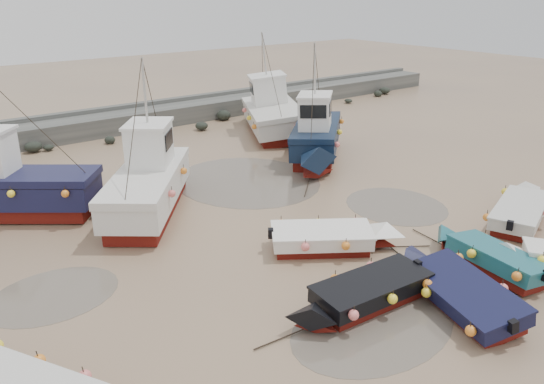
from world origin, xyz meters
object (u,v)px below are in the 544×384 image
(person, at_px, (124,231))
(dinghy_5, at_px, (332,236))
(dinghy_4, at_px, (362,291))
(cabin_boat_1, at_px, (151,178))
(dinghy_3, at_px, (522,208))
(dinghy_1, at_px, (459,286))
(cabin_boat_2, at_px, (317,136))
(dinghy_2, at_px, (488,254))
(cabin_boat_3, at_px, (273,111))

(person, bearing_deg, dinghy_5, 125.37)
(dinghy_4, xyz_separation_m, dinghy_5, (1.85, 3.23, 0.00))
(cabin_boat_1, distance_m, person, 2.77)
(dinghy_3, height_order, dinghy_5, same)
(dinghy_5, bearing_deg, dinghy_1, 41.79)
(dinghy_4, relative_size, cabin_boat_1, 0.70)
(dinghy_5, height_order, cabin_boat_2, cabin_boat_2)
(cabin_boat_2, relative_size, person, 4.79)
(dinghy_3, height_order, person, dinghy_3)
(dinghy_2, relative_size, cabin_boat_2, 0.72)
(dinghy_5, relative_size, cabin_boat_3, 0.53)
(cabin_boat_2, bearing_deg, person, 57.48)
(dinghy_5, bearing_deg, cabin_boat_1, -121.48)
(dinghy_2, height_order, cabin_boat_1, cabin_boat_1)
(cabin_boat_3, bearing_deg, dinghy_5, -92.94)
(dinghy_1, bearing_deg, person, 136.71)
(dinghy_4, relative_size, cabin_boat_3, 0.61)
(dinghy_2, distance_m, cabin_boat_3, 19.47)
(dinghy_1, height_order, cabin_boat_1, cabin_boat_1)
(dinghy_5, bearing_deg, dinghy_2, 71.77)
(dinghy_1, bearing_deg, cabin_boat_1, 125.98)
(dinghy_2, relative_size, person, 3.42)
(dinghy_1, relative_size, dinghy_4, 0.99)
(person, bearing_deg, cabin_boat_1, -149.07)
(dinghy_5, height_order, cabin_boat_1, cabin_boat_1)
(dinghy_1, bearing_deg, dinghy_2, 31.60)
(dinghy_4, bearing_deg, cabin_boat_2, -32.06)
(dinghy_2, xyz_separation_m, dinghy_5, (-3.18, 4.15, -0.01))
(dinghy_5, distance_m, cabin_boat_3, 16.89)
(dinghy_1, relative_size, dinghy_5, 1.14)
(cabin_boat_3, bearing_deg, dinghy_4, -92.82)
(dinghy_4, distance_m, cabin_boat_1, 10.86)
(dinghy_3, relative_size, cabin_boat_3, 0.65)
(dinghy_5, bearing_deg, dinghy_3, 105.00)
(dinghy_3, bearing_deg, cabin_boat_2, 167.52)
(cabin_boat_2, height_order, cabin_boat_3, same)
(dinghy_1, relative_size, cabin_boat_2, 0.78)
(dinghy_4, bearing_deg, dinghy_3, -82.80)
(dinghy_1, distance_m, person, 12.35)
(cabin_boat_2, bearing_deg, dinghy_5, 98.10)
(cabin_boat_3, bearing_deg, dinghy_1, -84.78)
(cabin_boat_2, bearing_deg, dinghy_3, 143.37)
(cabin_boat_1, distance_m, cabin_boat_3, 13.86)
(dinghy_2, bearing_deg, person, 137.08)
(person, bearing_deg, dinghy_4, 104.49)
(cabin_boat_2, bearing_deg, dinghy_2, 121.33)
(cabin_boat_3, relative_size, person, 6.13)
(dinghy_4, xyz_separation_m, person, (-3.45, 9.27, -0.55))
(dinghy_4, relative_size, dinghy_5, 1.15)
(cabin_boat_1, height_order, cabin_boat_3, same)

